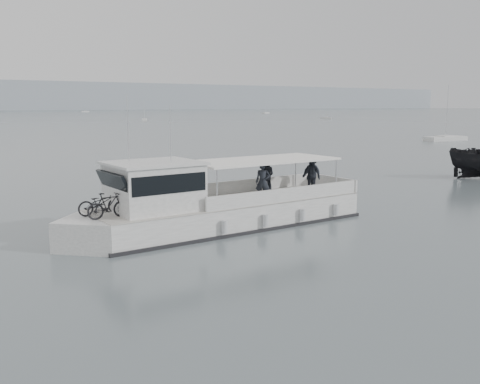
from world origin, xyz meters
TOP-DOWN VIEW (x-y plane):
  - ground at (0.00, 0.00)m, footprint 1400.00×1400.00m
  - tour_boat at (-1.22, 2.55)m, footprint 15.22×4.09m

SIDE VIEW (x-z plane):
  - ground at x=0.00m, z-range 0.00..0.00m
  - tour_boat at x=-1.22m, z-range -2.14..4.23m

